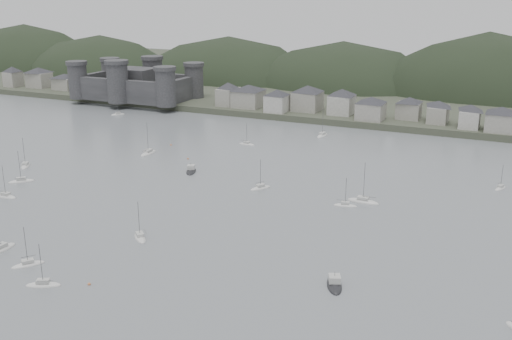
% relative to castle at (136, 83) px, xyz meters
% --- Properties ---
extents(ground, '(900.00, 900.00, 0.00)m').
position_rel_castle_xyz_m(ground, '(120.00, -179.80, -10.96)').
color(ground, slate).
rests_on(ground, ground).
extents(far_shore_land, '(900.00, 250.00, 3.00)m').
position_rel_castle_xyz_m(far_shore_land, '(120.00, 115.20, -9.46)').
color(far_shore_land, '#383D2D').
rests_on(far_shore_land, ground).
extents(forested_ridge, '(851.55, 103.94, 102.57)m').
position_rel_castle_xyz_m(forested_ridge, '(124.83, 89.60, -22.25)').
color(forested_ridge, black).
rests_on(forested_ridge, ground).
extents(castle, '(66.00, 43.00, 20.00)m').
position_rel_castle_xyz_m(castle, '(0.00, 0.00, 0.00)').
color(castle, '#2F2F31').
rests_on(castle, far_shore_land).
extents(waterfront_town, '(451.48, 28.46, 12.92)m').
position_rel_castle_xyz_m(waterfront_town, '(170.59, 3.54, -2.30)').
color(waterfront_town, gray).
rests_on(waterfront_town, far_shore_land).
extents(sailboat_lead, '(7.53, 7.65, 11.13)m').
position_rel_castle_xyz_m(sailboat_lead, '(48.33, -130.77, -10.79)').
color(sailboat_lead, silver).
rests_on(sailboat_lead, ground).
extents(moored_fleet, '(231.54, 178.04, 13.00)m').
position_rel_castle_xyz_m(moored_fleet, '(102.74, -127.01, -10.79)').
color(moored_fleet, silver).
rests_on(moored_fleet, ground).
extents(motor_launch_near, '(6.28, 9.19, 4.05)m').
position_rel_castle_xyz_m(motor_launch_near, '(161.75, -155.98, -10.68)').
color(motor_launch_near, black).
rests_on(motor_launch_near, ground).
extents(motor_launch_far, '(6.40, 9.29, 4.08)m').
position_rel_castle_xyz_m(motor_launch_far, '(92.44, -98.03, -10.68)').
color(motor_launch_far, black).
rests_on(motor_launch_far, ground).
extents(mooring_buoys, '(113.66, 125.43, 0.70)m').
position_rel_castle_xyz_m(mooring_buoys, '(92.72, -140.40, -10.81)').
color(mooring_buoys, '#CF7745').
rests_on(mooring_buoys, ground).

